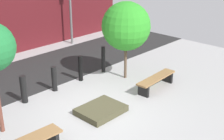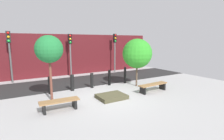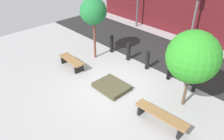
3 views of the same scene
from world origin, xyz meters
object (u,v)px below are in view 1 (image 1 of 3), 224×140
object	(u,v)px
bollard_right	(80,68)
bollard_far_right	(103,59)
tree_behind_right_bench	(126,26)
bollard_center	(54,79)
bench_right	(156,80)
planter_bed	(101,110)
bollard_left	(24,89)

from	to	relation	value
bollard_right	bollard_far_right	distance (m)	1.25
tree_behind_right_bench	bollard_center	xyz separation A→B (m)	(-2.65, 1.08, -1.63)
bench_right	bollard_center	world-z (taller)	bollard_center
planter_bed	bollard_left	distance (m)	2.70
bollard_right	bollard_far_right	xyz separation A→B (m)	(1.25, 0.00, 0.04)
bollard_far_right	tree_behind_right_bench	bearing A→B (deg)	-82.02
bollard_right	bollard_left	bearing A→B (deg)	180.00
bench_right	bollard_right	world-z (taller)	bollard_right
tree_behind_right_bench	bollard_center	bearing A→B (deg)	157.88
planter_bed	bollard_right	xyz separation A→B (m)	(1.25, 2.37, 0.41)
bench_right	bollard_left	size ratio (longest dim) A/B	2.07
planter_bed	tree_behind_right_bench	xyz separation A→B (m)	(2.65, 1.29, 1.99)
bench_right	bollard_left	world-z (taller)	bollard_left
tree_behind_right_bench	bollard_left	bearing A→B (deg)	164.56
tree_behind_right_bench	bollard_right	bearing A→B (deg)	142.43
bench_right	bollard_right	size ratio (longest dim) A/B	1.95
tree_behind_right_bench	bollard_far_right	distance (m)	1.88
bench_right	bollard_far_right	size ratio (longest dim) A/B	1.80
tree_behind_right_bench	bollard_left	world-z (taller)	tree_behind_right_bench
tree_behind_right_bench	bollard_far_right	world-z (taller)	tree_behind_right_bench
planter_bed	bollard_left	xyz separation A→B (m)	(-1.25, 2.37, 0.38)
bench_right	bollard_center	size ratio (longest dim) A/B	2.14
bollard_left	tree_behind_right_bench	bearing A→B (deg)	-15.44
bollard_far_right	bollard_right	bearing A→B (deg)	180.00
planter_bed	bollard_center	size ratio (longest dim) A/B	1.52
planter_bed	bollard_far_right	distance (m)	3.47
bollard_center	bench_right	bearing A→B (deg)	-44.17
planter_bed	tree_behind_right_bench	bearing A→B (deg)	26.07
bollard_center	tree_behind_right_bench	bearing A→B (deg)	-22.12
planter_bed	bollard_center	distance (m)	2.40
bollard_center	bollard_right	distance (m)	1.25
bench_right	bollard_left	xyz separation A→B (m)	(-3.89, 2.57, 0.14)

